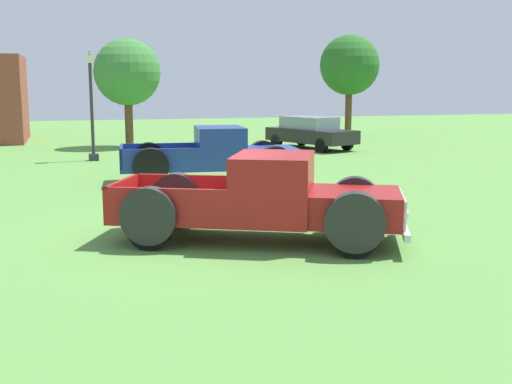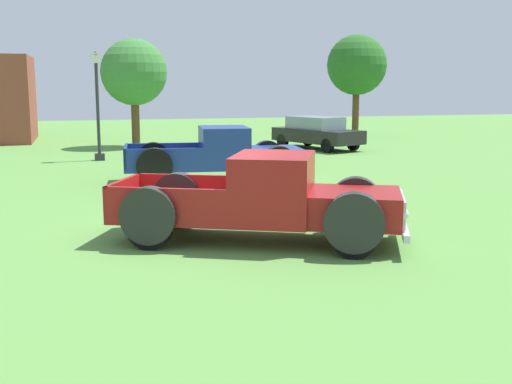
% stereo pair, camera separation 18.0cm
% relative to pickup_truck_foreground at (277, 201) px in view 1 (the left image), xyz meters
% --- Properties ---
extents(ground_plane, '(80.00, 80.00, 0.00)m').
position_rel_pickup_truck_foreground_xyz_m(ground_plane, '(-1.08, 1.02, -0.75)').
color(ground_plane, '#5B9342').
extents(pickup_truck_foreground, '(5.46, 3.81, 1.58)m').
position_rel_pickup_truck_foreground_xyz_m(pickup_truck_foreground, '(0.00, 0.00, 0.00)').
color(pickup_truck_foreground, maroon).
rests_on(pickup_truck_foreground, ground_plane).
extents(pickup_truck_behind_left, '(5.33, 2.45, 1.58)m').
position_rel_pickup_truck_foreground_xyz_m(pickup_truck_behind_left, '(0.73, 7.39, 0.00)').
color(pickup_truck_behind_left, navy).
rests_on(pickup_truck_behind_left, ground_plane).
extents(sedan_distant_a, '(3.19, 4.52, 1.40)m').
position_rel_pickup_truck_foreground_xyz_m(sedan_distant_a, '(6.57, 15.44, -0.02)').
color(sedan_distant_a, black).
rests_on(sedan_distant_a, ground_plane).
extents(lamp_post_near, '(0.36, 0.36, 3.98)m').
position_rel_pickup_truck_foreground_xyz_m(lamp_post_near, '(-2.69, 13.63, 1.33)').
color(lamp_post_near, '#2D2D33').
rests_on(lamp_post_near, ground_plane).
extents(oak_tree_east, '(3.19, 3.19, 5.39)m').
position_rel_pickup_truck_foreground_xyz_m(oak_tree_east, '(11.04, 21.41, 3.02)').
color(oak_tree_east, brown).
rests_on(oak_tree_east, ground_plane).
extents(oak_tree_west, '(2.93, 2.93, 4.78)m').
position_rel_pickup_truck_foreground_xyz_m(oak_tree_west, '(-0.94, 18.44, 2.54)').
color(oak_tree_west, brown).
rests_on(oak_tree_west, ground_plane).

